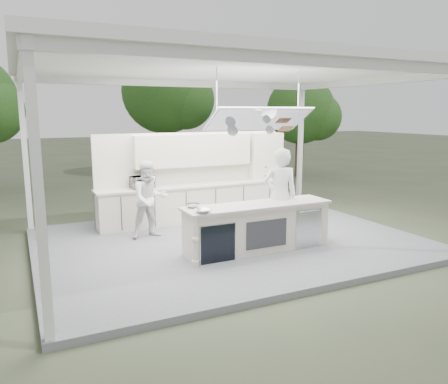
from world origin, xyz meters
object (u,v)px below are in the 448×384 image
demo_island (257,227)px  head_chef (280,196)px  sous_chef (150,199)px  back_counter (196,202)px

demo_island → head_chef: bearing=21.0°
demo_island → sous_chef: (-1.68, 1.84, 0.38)m
sous_chef → head_chef: bearing=-36.8°
demo_island → back_counter: (-0.18, 2.81, 0.00)m
demo_island → sous_chef: bearing=132.4°
back_counter → head_chef: 2.74m
head_chef → sous_chef: bearing=-15.3°
back_counter → sous_chef: sous_chef is taller
back_counter → sous_chef: size_ratio=2.95×
sous_chef → demo_island: bearing=-51.1°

